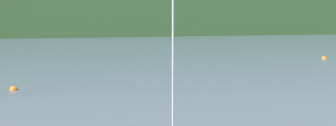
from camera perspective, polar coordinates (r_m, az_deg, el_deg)
The scene contains 3 objects.
wooded_hillside at distance 124.05m, azimuth 3.96°, elevation 7.11°, with size 352.00×59.55×33.55m.
mooring_buoy_near at distance 30.08m, azimuth -20.84°, elevation -3.55°, with size 0.55×0.55×0.55m, color orange.
mooring_buoy_mid at distance 49.76m, azimuth 21.05°, elevation 0.57°, with size 0.59×0.59×0.59m, color orange.
Camera 1 is at (-5.14, 19.01, 5.42)m, focal length 43.44 mm.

